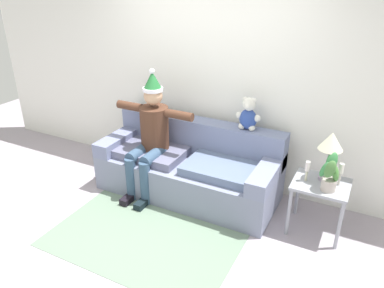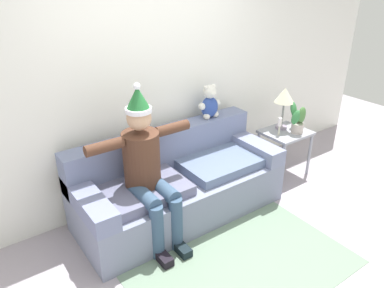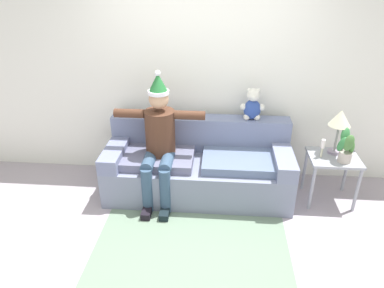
% 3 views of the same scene
% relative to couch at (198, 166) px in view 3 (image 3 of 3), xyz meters
% --- Properties ---
extents(ground_plane, '(10.00, 10.00, 0.00)m').
position_rel_couch_xyz_m(ground_plane, '(0.00, -1.03, -0.34)').
color(ground_plane, '#A197A1').
extents(back_wall, '(7.00, 0.10, 2.70)m').
position_rel_couch_xyz_m(back_wall, '(0.00, 0.52, 1.01)').
color(back_wall, white).
rests_on(back_wall, ground_plane).
extents(couch, '(2.16, 0.88, 0.86)m').
position_rel_couch_xyz_m(couch, '(0.00, 0.00, 0.00)').
color(couch, gray).
rests_on(couch, ground_plane).
extents(person_seated, '(1.02, 0.77, 1.52)m').
position_rel_couch_xyz_m(person_seated, '(-0.44, -0.17, 0.43)').
color(person_seated, '#4D2E20').
rests_on(person_seated, ground_plane).
extents(teddy_bear, '(0.29, 0.17, 0.38)m').
position_rel_couch_xyz_m(teddy_bear, '(0.61, 0.26, 0.69)').
color(teddy_bear, '#2D4795').
rests_on(teddy_bear, couch).
extents(side_table, '(0.55, 0.47, 0.58)m').
position_rel_couch_xyz_m(side_table, '(1.53, -0.08, 0.15)').
color(side_table, '#9498A3').
rests_on(side_table, ground_plane).
extents(table_lamp, '(0.24, 0.24, 0.52)m').
position_rel_couch_xyz_m(table_lamp, '(1.55, 0.02, 0.64)').
color(table_lamp, gray).
rests_on(table_lamp, side_table).
extents(potted_plant, '(0.21, 0.24, 0.38)m').
position_rel_couch_xyz_m(potted_plant, '(1.60, -0.18, 0.41)').
color(potted_plant, '#BCAFA5').
rests_on(potted_plant, side_table).
extents(candle_tall, '(0.04, 0.04, 0.22)m').
position_rel_couch_xyz_m(candle_tall, '(1.38, -0.10, 0.38)').
color(candle_tall, beige).
rests_on(candle_tall, side_table).
extents(candle_short, '(0.04, 0.04, 0.24)m').
position_rel_couch_xyz_m(candle_short, '(1.69, -0.04, 0.39)').
color(candle_short, beige).
rests_on(candle_short, side_table).
extents(area_rug, '(1.92, 1.21, 0.01)m').
position_rel_couch_xyz_m(area_rug, '(0.00, -1.04, -0.33)').
color(area_rug, slate).
rests_on(area_rug, ground_plane).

